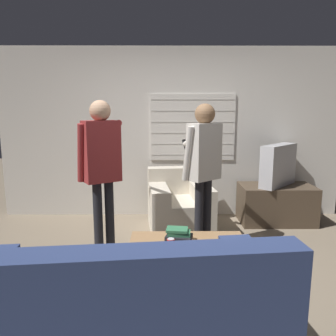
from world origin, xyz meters
name	(u,v)px	position (x,y,z in m)	size (l,w,h in m)	color
ground_plane	(175,278)	(0.00, 0.00, 0.00)	(16.00, 16.00, 0.00)	#7F705B
wall_back	(172,133)	(0.01, 2.03, 1.28)	(5.20, 0.08, 2.55)	silver
couch_blue	(120,324)	(-0.36, -1.18, 0.35)	(2.02, 1.08, 0.95)	navy
armchair_beige	(179,205)	(0.10, 1.40, 0.33)	(0.92, 0.95, 0.82)	beige
coffee_table	(188,247)	(0.12, -0.16, 0.40)	(1.08, 0.57, 0.44)	#9E754C
tv_stand	(276,204)	(1.53, 1.63, 0.28)	(1.05, 0.59, 0.55)	#4C3D2D
tv	(278,165)	(1.52, 1.63, 0.85)	(0.66, 0.67, 0.60)	#B2B2B7
person_left_standing	(101,160)	(-0.78, 0.50, 1.10)	(0.49, 0.85, 1.74)	black
person_right_standing	(203,159)	(0.34, 0.70, 1.08)	(0.48, 0.79, 1.70)	black
book_stack	(179,236)	(0.03, -0.15, 0.50)	(0.26, 0.22, 0.13)	maroon
soda_can	(171,246)	(-0.04, -0.37, 0.50)	(0.07, 0.07, 0.13)	red
spare_remote	(235,250)	(0.51, -0.34, 0.45)	(0.08, 0.14, 0.02)	black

